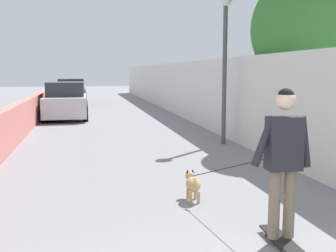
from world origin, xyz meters
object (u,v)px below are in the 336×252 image
(dog, at_px, (193,183))
(lamp_post, at_px, (225,41))
(person_skateboarder, at_px, (284,152))
(car_far, at_px, (72,92))
(skateboard, at_px, (280,239))
(tree_right_mid, at_px, (308,29))
(car_near, at_px, (66,102))

(dog, bearing_deg, lamp_post, -24.49)
(person_skateboarder, height_order, dog, person_skateboarder)
(car_far, bearing_deg, skateboard, -172.26)
(tree_right_mid, relative_size, skateboard, 5.62)
(lamp_post, xyz_separation_m, car_far, (15.34, 4.49, -2.07))
(person_skateboarder, relative_size, dog, 0.85)
(car_far, bearing_deg, tree_right_mid, -158.43)
(tree_right_mid, height_order, dog, tree_right_mid)
(dog, bearing_deg, car_far, 6.79)
(skateboard, xyz_separation_m, car_far, (21.71, 2.95, 0.65))
(lamp_post, xyz_separation_m, car_near, (7.19, 4.49, -2.07))
(person_skateboarder, distance_m, dog, 2.00)
(lamp_post, relative_size, skateboard, 4.99)
(lamp_post, bearing_deg, skateboard, 166.42)
(lamp_post, bearing_deg, car_far, 16.30)
(dog, bearing_deg, car_near, 11.38)
(tree_right_mid, relative_size, car_near, 1.18)
(lamp_post, relative_size, car_near, 1.05)
(skateboard, xyz_separation_m, person_skateboarder, (-0.00, 0.00, 1.02))
(lamp_post, height_order, skateboard, lamp_post)
(skateboard, height_order, dog, dog)
(lamp_post, bearing_deg, person_skateboarder, 166.42)
(dog, xyz_separation_m, car_near, (11.82, 2.38, 0.44))
(person_skateboarder, bearing_deg, dog, 18.17)
(skateboard, bearing_deg, car_far, 7.74)
(dog, bearing_deg, person_skateboarder, -161.83)
(tree_right_mid, height_order, car_far, tree_right_mid)
(skateboard, relative_size, person_skateboarder, 0.47)
(car_far, bearing_deg, lamp_post, -163.70)
(person_skateboarder, distance_m, car_near, 13.88)
(tree_right_mid, height_order, skateboard, tree_right_mid)
(tree_right_mid, distance_m, dog, 6.18)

